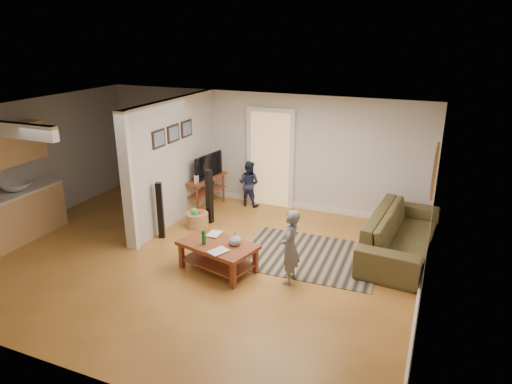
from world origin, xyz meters
TOP-DOWN VIEW (x-y plane):
  - ground at (0.00, 0.00)m, footprint 7.50×7.50m
  - room_shell at (-1.07, 0.43)m, footprint 7.54×6.02m
  - area_rug at (1.84, 0.83)m, footprint 2.45×1.82m
  - sofa at (3.30, 1.56)m, footprint 1.22×2.66m
  - coffee_table at (0.62, -0.22)m, footprint 1.38×1.00m
  - tv_console at (-0.94, 2.19)m, footprint 0.58×1.18m
  - speaker_left at (-0.98, 0.49)m, footprint 0.15×0.15m
  - speaker_right at (-0.46, 1.48)m, footprint 0.14×0.14m
  - toy_basket at (-0.60, 1.19)m, footprint 0.45×0.45m
  - child at (1.80, -0.12)m, footprint 0.32×0.46m
  - toddler at (-0.12, 2.70)m, footprint 0.53×0.42m

SIDE VIEW (x-z plane):
  - ground at x=0.00m, z-range 0.00..0.00m
  - sofa at x=3.30m, z-range -0.38..0.38m
  - child at x=1.80m, z-range -0.60..0.60m
  - toddler at x=-0.12m, z-range -0.52..0.52m
  - area_rug at x=1.84m, z-range 0.00..0.01m
  - toy_basket at x=-0.60m, z-range -0.03..0.37m
  - coffee_table at x=0.62m, z-range 0.01..0.75m
  - speaker_left at x=-0.98m, z-range 0.00..1.10m
  - speaker_right at x=-0.46m, z-range 0.00..1.13m
  - tv_console at x=-0.94m, z-range 0.16..1.14m
  - room_shell at x=-1.07m, z-range 0.20..2.72m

